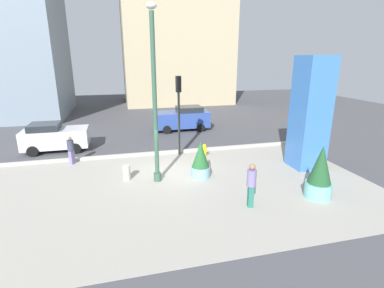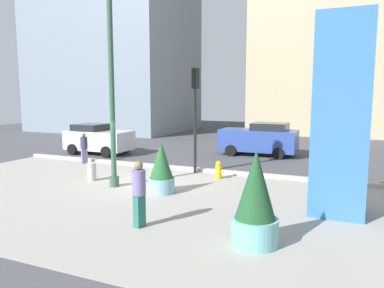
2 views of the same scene
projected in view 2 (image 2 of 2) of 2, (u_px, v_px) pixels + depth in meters
The scene contains 14 objects.
ground_plane at pixel (185, 166), 18.35m from camera, with size 60.00×60.00×0.00m, color #47474C.
plaza_pavement at pixel (113, 197), 12.91m from camera, with size 18.00×10.00×0.02m, color #9E998E.
curb_strip at pixel (177, 168), 17.54m from camera, with size 18.00×0.24×0.16m, color #B7B2A8.
lamp_post at pixel (112, 86), 13.79m from camera, with size 0.44×0.44×7.80m.
art_pillar_blue at pixel (341, 117), 10.72m from camera, with size 1.52×1.52×5.76m, color #3870BC.
potted_plant_near_left at pixel (161, 169), 13.26m from camera, with size 0.94×0.94×1.83m.
potted_plant_near_right at pixel (255, 202), 8.62m from camera, with size 1.10×1.10×2.27m.
fire_hydrant at pixel (219, 170), 15.60m from camera, with size 0.36×0.26×0.75m.
concrete_bollard at pixel (92, 172), 15.22m from camera, with size 0.36×0.36×0.75m, color #B2ADA3.
traffic_light_far_side at pixel (195, 103), 16.44m from camera, with size 0.28×0.42×4.65m.
car_curb_east at pixel (98, 139), 22.08m from camera, with size 3.85×2.12×1.76m.
car_passing_lane at pixel (260, 139), 21.54m from camera, with size 4.37×2.12×1.89m.
pedestrian_crossing at pixel (84, 147), 18.97m from camera, with size 0.50×0.50×1.58m.
pedestrian_on_sidewalk at pixel (139, 190), 9.82m from camera, with size 0.43×0.43×1.79m.
Camera 2 is at (7.58, -12.37, 3.52)m, focal length 34.91 mm.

